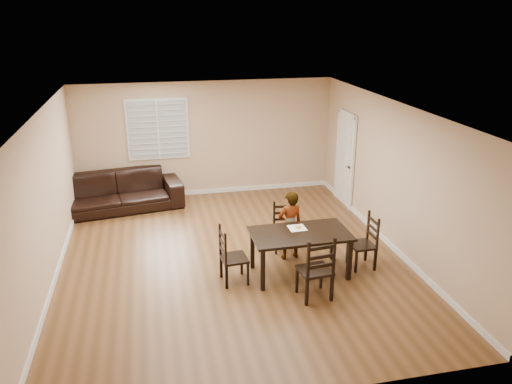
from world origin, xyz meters
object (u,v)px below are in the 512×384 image
chair_left (227,258)px  chair_right (368,243)px  child (290,225)px  sofa (117,192)px  chair_far (318,273)px  dining_table (300,237)px  chair_near (284,227)px  donut (298,227)px

chair_left → chair_right: bearing=-93.9°
child → sofa: child is taller
chair_far → child: (-0.03, 1.46, 0.15)m
dining_table → chair_far: 0.89m
child → dining_table: bearing=81.5°
chair_near → sofa: (-3.11, 2.63, -0.00)m
chair_far → chair_left: chair_far is taller
dining_table → chair_right: (1.23, 0.02, -0.24)m
child → chair_right: bearing=146.0°
chair_left → sofa: 4.13m
donut → sofa: 4.69m
chair_left → child: bearing=-68.3°
chair_near → chair_left: bearing=-132.7°
dining_table → chair_far: chair_far is taller
dining_table → child: size_ratio=1.29×
chair_far → chair_left: 1.52m
chair_far → chair_right: chair_far is taller
chair_left → child: size_ratio=0.77×
chair_near → child: child is taller
chair_far → chair_right: 1.50m
chair_left → sofa: bearing=22.2°
chair_right → donut: 1.28m
dining_table → chair_near: bearing=89.2°
child → chair_near: bearing=-100.4°
chair_right → child: child is taller
child → chair_left: bearing=17.3°
dining_table → chair_right: bearing=-0.0°
chair_near → chair_right: (1.23, -1.01, 0.02)m
dining_table → sofa: size_ratio=0.58×
chair_near → chair_right: 1.59m
dining_table → chair_left: size_ratio=1.68×
chair_near → child: 0.49m
chair_far → sofa: bearing=-61.2°
dining_table → donut: 0.22m
child → donut: child is taller
chair_right → donut: chair_right is taller
chair_near → chair_far: 1.89m
chair_near → donut: chair_near is taller
chair_left → donut: bearing=-85.5°
dining_table → sofa: bearing=129.7°
chair_right → donut: (-1.21, 0.17, 0.35)m
chair_near → sofa: chair_near is taller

